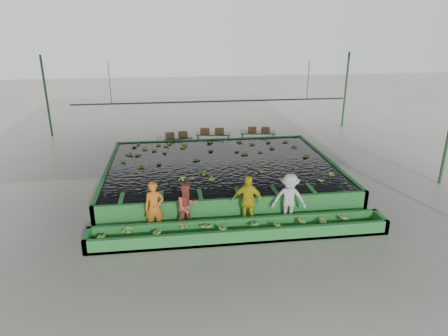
{
  "coord_description": "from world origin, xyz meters",
  "views": [
    {
      "loc": [
        -2.11,
        -15.18,
        6.72
      ],
      "look_at": [
        0.0,
        0.5,
        1.0
      ],
      "focal_mm": 32.0,
      "sensor_mm": 36.0,
      "label": 1
    }
  ],
  "objects": [
    {
      "name": "shed_posts",
      "position": [
        0.0,
        0.0,
        2.5
      ],
      "size": [
        20.0,
        22.0,
        5.0
      ],
      "primitive_type": null,
      "color": "#275730",
      "rests_on": "ground"
    },
    {
      "name": "box_stack_mid",
      "position": [
        0.15,
        6.63,
        0.88
      ],
      "size": [
        1.37,
        0.52,
        0.29
      ],
      "primitive_type": null,
      "rotation": [
        0.0,
        0.0,
        -0.11
      ],
      "color": "olive",
      "rests_on": "packing_table_mid"
    },
    {
      "name": "trough_bananas",
      "position": [
        0.0,
        -3.6,
        0.4
      ],
      "size": [
        8.47,
        0.56,
        0.11
      ],
      "primitive_type": null,
      "color": "olive",
      "rests_on": "sorting_trough"
    },
    {
      "name": "worker_b",
      "position": [
        -1.71,
        -2.8,
        0.85
      ],
      "size": [
        1.02,
        0.93,
        1.71
      ],
      "primitive_type": "imported",
      "rotation": [
        0.0,
        0.0,
        0.41
      ],
      "color": "#B54D3B",
      "rests_on": "ground"
    },
    {
      "name": "packing_table_left",
      "position": [
        -2.0,
        6.15,
        0.43
      ],
      "size": [
        2.02,
        1.13,
        0.87
      ],
      "primitive_type": null,
      "rotation": [
        0.0,
        0.0,
        0.2
      ],
      "color": "#59605B",
      "rests_on": "ground"
    },
    {
      "name": "cableway_rail",
      "position": [
        0.0,
        5.0,
        3.0
      ],
      "size": [
        0.08,
        0.08,
        14.0
      ],
      "primitive_type": "cylinder",
      "color": "#59605B",
      "rests_on": "shed_roof"
    },
    {
      "name": "rail_hanger_left",
      "position": [
        -5.0,
        5.0,
        4.0
      ],
      "size": [
        0.04,
        0.04,
        2.0
      ],
      "primitive_type": "cylinder",
      "color": "#59605B",
      "rests_on": "shed_roof"
    },
    {
      "name": "worker_d",
      "position": [
        1.87,
        -2.8,
        0.94
      ],
      "size": [
        1.32,
        0.92,
        1.87
      ],
      "primitive_type": "imported",
      "rotation": [
        0.0,
        0.0,
        -0.19
      ],
      "color": "silver",
      "rests_on": "ground"
    },
    {
      "name": "rail_hanger_right",
      "position": [
        5.0,
        5.0,
        4.0
      ],
      "size": [
        0.04,
        0.04,
        2.0
      ],
      "primitive_type": "cylinder",
      "color": "#59605B",
      "rests_on": "shed_roof"
    },
    {
      "name": "box_stack_right",
      "position": [
        2.82,
        6.54,
        0.91
      ],
      "size": [
        1.27,
        0.55,
        0.26
      ],
      "primitive_type": null,
      "rotation": [
        0.0,
        0.0,
        -0.18
      ],
      "color": "olive",
      "rests_on": "packing_table_right"
    },
    {
      "name": "worker_c",
      "position": [
        0.38,
        -2.8,
        0.94
      ],
      "size": [
        1.18,
        0.74,
        1.88
      ],
      "primitive_type": "imported",
      "rotation": [
        0.0,
        0.0,
        -0.28
      ],
      "color": "yellow",
      "rests_on": "ground"
    },
    {
      "name": "flotation_tank",
      "position": [
        0.0,
        1.5,
        0.45
      ],
      "size": [
        10.0,
        8.0,
        0.9
      ],
      "primitive_type": null,
      "color": "#297D34",
      "rests_on": "ground"
    },
    {
      "name": "packing_table_right",
      "position": [
        2.79,
        6.58,
        0.45
      ],
      "size": [
        2.08,
        1.05,
        0.91
      ],
      "primitive_type": null,
      "rotation": [
        0.0,
        0.0,
        -0.13
      ],
      "color": "#59605B",
      "rests_on": "ground"
    },
    {
      "name": "tank_water",
      "position": [
        0.0,
        1.5,
        0.85
      ],
      "size": [
        9.7,
        7.7,
        0.0
      ],
      "primitive_type": "cube",
      "color": "black",
      "rests_on": "flotation_tank"
    },
    {
      "name": "box_stack_left",
      "position": [
        -1.87,
        6.22,
        0.87
      ],
      "size": [
        1.24,
        0.56,
        0.26
      ],
      "primitive_type": null,
      "rotation": [
        0.0,
        0.0,
        0.2
      ],
      "color": "olive",
      "rests_on": "packing_table_left"
    },
    {
      "name": "sorting_trough",
      "position": [
        0.0,
        -3.6,
        0.25
      ],
      "size": [
        10.0,
        1.0,
        0.5
      ],
      "primitive_type": null,
      "color": "#297D34",
      "rests_on": "ground"
    },
    {
      "name": "shed_roof",
      "position": [
        0.0,
        0.0,
        5.0
      ],
      "size": [
        20.0,
        22.0,
        0.04
      ],
      "primitive_type": "cube",
      "color": "slate",
      "rests_on": "shed_posts"
    },
    {
      "name": "packing_table_mid",
      "position": [
        0.21,
        6.7,
        0.44
      ],
      "size": [
        2.03,
        1.08,
        0.88
      ],
      "primitive_type": null,
      "rotation": [
        0.0,
        0.0,
        -0.17
      ],
      "color": "#59605B",
      "rests_on": "ground"
    },
    {
      "name": "worker_a",
      "position": [
        -2.81,
        -2.8,
        0.91
      ],
      "size": [
        0.7,
        0.5,
        1.81
      ],
      "primitive_type": "imported",
      "rotation": [
        0.0,
        0.0,
        0.1
      ],
      "color": "orange",
      "rests_on": "ground"
    },
    {
      "name": "floating_bananas",
      "position": [
        0.0,
        2.3,
        0.85
      ],
      "size": [
        8.84,
        6.03,
        0.12
      ],
      "primitive_type": null,
      "color": "olive",
      "rests_on": "tank_water"
    },
    {
      "name": "ground",
      "position": [
        0.0,
        0.0,
        0.0
      ],
      "size": [
        80.0,
        80.0,
        0.0
      ],
      "primitive_type": "plane",
      "color": "gray",
      "rests_on": "ground"
    }
  ]
}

